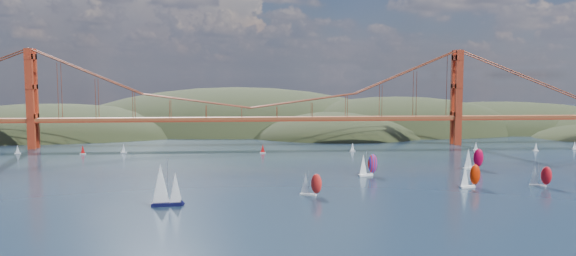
% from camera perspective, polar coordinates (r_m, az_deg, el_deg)
% --- Properties ---
extents(ground, '(1200.00, 1200.00, 0.00)m').
position_cam_1_polar(ground, '(144.21, -3.09, -10.95)').
color(ground, black).
rests_on(ground, ground).
extents(headlands, '(725.00, 225.00, 96.00)m').
position_cam_1_polar(headlands, '(422.72, 2.18, -1.81)').
color(headlands, black).
rests_on(headlands, ground).
extents(bridge, '(552.00, 12.00, 55.00)m').
position_cam_1_polar(bridge, '(318.46, -4.16, 3.89)').
color(bridge, '#964622').
rests_on(bridge, ground).
extents(sloop_navy, '(9.60, 5.71, 14.60)m').
position_cam_1_polar(sloop_navy, '(178.80, -12.38, -5.73)').
color(sloop_navy, black).
rests_on(sloop_navy, ground).
extents(racer_0, '(7.69, 5.24, 8.60)m').
position_cam_1_polar(racer_0, '(190.08, 2.31, -5.68)').
color(racer_0, white).
rests_on(racer_0, ground).
extents(racer_1, '(8.48, 4.83, 9.50)m').
position_cam_1_polar(racer_1, '(213.51, 17.99, -4.60)').
color(racer_1, white).
rests_on(racer_1, ground).
extents(racer_2, '(7.64, 5.77, 8.63)m').
position_cam_1_polar(racer_2, '(224.52, 24.24, -4.43)').
color(racer_2, silver).
rests_on(racer_2, ground).
extents(racer_3, '(8.84, 3.65, 10.12)m').
position_cam_1_polar(racer_3, '(255.13, 18.29, -2.94)').
color(racer_3, white).
rests_on(racer_3, ground).
extents(racer_rwb, '(8.85, 5.76, 9.90)m').
position_cam_1_polar(racer_rwb, '(228.72, 8.11, -3.68)').
color(racer_rwb, white).
rests_on(racer_rwb, ground).
extents(distant_boat_1, '(3.00, 2.00, 4.70)m').
position_cam_1_polar(distant_boat_1, '(321.69, -25.77, -1.95)').
color(distant_boat_1, silver).
rests_on(distant_boat_1, ground).
extents(distant_boat_2, '(3.00, 2.00, 4.70)m').
position_cam_1_polar(distant_boat_2, '(306.86, -20.13, -2.07)').
color(distant_boat_2, silver).
rests_on(distant_boat_2, ground).
extents(distant_boat_3, '(3.00, 2.00, 4.70)m').
position_cam_1_polar(distant_boat_3, '(305.50, -16.37, -1.99)').
color(distant_boat_3, silver).
rests_on(distant_boat_3, ground).
extents(distant_boat_4, '(3.00, 2.00, 4.70)m').
position_cam_1_polar(distant_boat_4, '(319.83, 18.55, -1.73)').
color(distant_boat_4, silver).
rests_on(distant_boat_4, ground).
extents(distant_boat_5, '(3.00, 2.00, 4.70)m').
position_cam_1_polar(distant_boat_5, '(327.59, 23.89, -1.75)').
color(distant_boat_5, silver).
rests_on(distant_boat_5, ground).
extents(distant_boat_6, '(3.00, 2.00, 4.70)m').
position_cam_1_polar(distant_boat_6, '(344.07, 27.11, -1.56)').
color(distant_boat_6, silver).
rests_on(distant_boat_6, ground).
extents(distant_boat_8, '(3.00, 2.00, 4.70)m').
position_cam_1_polar(distant_boat_8, '(300.23, 6.57, -1.94)').
color(distant_boat_8, silver).
rests_on(distant_boat_8, ground).
extents(distant_boat_9, '(3.00, 2.00, 4.70)m').
position_cam_1_polar(distant_boat_9, '(292.21, -2.58, -2.11)').
color(distant_boat_9, silver).
rests_on(distant_boat_9, ground).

